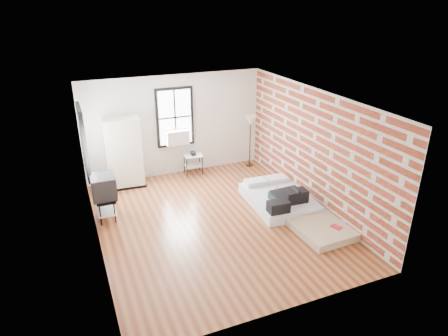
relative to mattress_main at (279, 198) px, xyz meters
name	(u,v)px	position (x,y,z in m)	size (l,w,h in m)	color
ground	(215,222)	(-1.74, -0.17, -0.16)	(6.00, 6.00, 0.00)	#622C19
room_shell	(218,143)	(-1.51, 0.19, 1.57)	(5.02, 6.02, 2.80)	silver
mattress_main	(279,198)	(0.00, 0.00, 0.00)	(1.48, 1.94, 0.60)	white
mattress_bare	(305,214)	(0.17, -0.86, -0.03)	(1.18, 2.13, 0.45)	tan
wardrobe	(124,153)	(-3.24, 2.48, 0.77)	(0.98, 0.60, 1.87)	black
side_table	(193,159)	(-1.34, 2.55, 0.29)	(0.54, 0.45, 0.67)	black
floor_lamp	(251,123)	(0.41, 2.48, 1.16)	(0.33, 0.33, 1.55)	black
tv_stand	(104,188)	(-3.96, 0.96, 0.58)	(0.53, 0.75, 1.04)	black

